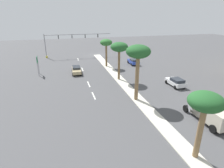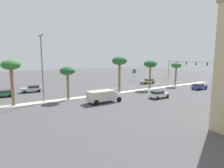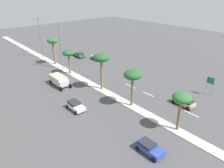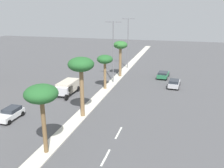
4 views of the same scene
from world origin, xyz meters
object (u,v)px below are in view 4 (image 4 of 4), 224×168
Objects in this scene: palm_tree_trailing at (41,96)px; box_truck at (67,87)px; palm_tree_rear at (105,61)px; sedan_silver_trailing at (174,83)px; palm_tree_front at (120,47)px; sedan_white_near at (10,114)px; sedan_green_front at (163,74)px; street_lamp_far at (113,48)px; palm_tree_near at (81,67)px; street_lamp_front at (128,40)px.

palm_tree_trailing is 1.19× the size of box_truck.
palm_tree_rear reaches higher than sedan_silver_trailing.
box_truck is at bearing -113.27° from palm_tree_front.
palm_tree_rear reaches higher than box_truck.
palm_tree_trailing is 29.54m from palm_tree_front.
sedan_silver_trailing is 27.43m from sedan_white_near.
palm_tree_rear is 14.39m from sedan_green_front.
street_lamp_far is (0.29, 4.24, 1.57)m from palm_tree_rear.
palm_tree_near is 1.72× the size of sedan_green_front.
palm_tree_near is at bearing -111.46° from sedan_green_front.
street_lamp_far is 2.66× the size of sedan_silver_trailing.
palm_tree_front is 0.63× the size of street_lamp_front.
sedan_green_front is at bearing 74.04° from palm_tree_trailing.
sedan_silver_trailing is at bearing -68.00° from sedan_green_front.
street_lamp_far reaches higher than palm_tree_front.
street_lamp_far is at bearing -90.68° from street_lamp_front.
box_truck is (2.71, 10.64, 0.45)m from sedan_white_near.
sedan_silver_trailing reaches higher than sedan_green_front.
street_lamp_far is 12.23m from sedan_green_front.
box_truck is (-5.63, -20.86, -5.53)m from street_lamp_front.
palm_tree_trailing is 37.13m from street_lamp_front.
palm_tree_trailing is 0.88× the size of palm_tree_near.
sedan_white_near is (-7.89, -15.03, -4.32)m from palm_tree_rear.
palm_tree_trailing is 17.85m from box_truck.
box_truck is at bearing -152.83° from sedan_silver_trailing.
palm_tree_near is 0.68× the size of street_lamp_far.
palm_tree_trailing is at bearing -70.90° from box_truck.
sedan_silver_trailing is at bearing -22.67° from palm_tree_front.
palm_tree_front reaches higher than sedan_white_near.
palm_tree_near is 2.01× the size of sedan_white_near.
palm_tree_trailing is at bearing -89.65° from street_lamp_far.
palm_tree_trailing is 32.43m from sedan_green_front.
sedan_green_front is (8.62, 21.93, -5.91)m from palm_tree_near.
palm_tree_rear is 0.52× the size of street_lamp_front.
street_lamp_front is (-0.19, 28.27, 0.08)m from palm_tree_near.
street_lamp_front reaches higher than sedan_silver_trailing.
palm_tree_front is 1.71× the size of sedan_silver_trailing.
box_truck is at bearing -134.85° from sedan_green_front.
palm_tree_front is 1.89× the size of sedan_white_near.
street_lamp_front is 2.00× the size of box_truck.
sedan_white_near is (-8.41, -23.91, -5.41)m from palm_tree_front.
street_lamp_far is (-0.15, 24.90, 0.72)m from palm_tree_trailing.
street_lamp_front reaches higher than palm_tree_near.
sedan_white_near is at bearing -113.02° from street_lamp_far.
palm_tree_front is at bearing 87.22° from street_lamp_far.
sedan_green_front is (8.73, 1.25, -5.42)m from palm_tree_front.
sedan_white_near is at bearing -159.26° from palm_tree_near.
palm_tree_trailing reaches higher than palm_tree_rear.
sedan_white_near is at bearing -124.27° from sedan_green_front.
palm_tree_trailing is at bearing -91.20° from palm_tree_near.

